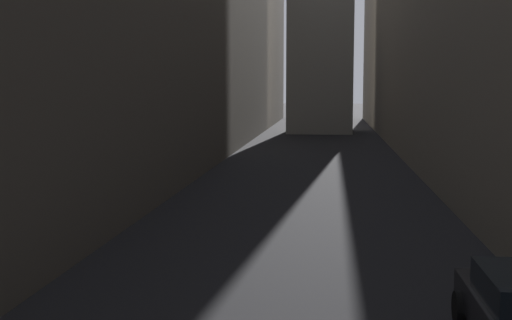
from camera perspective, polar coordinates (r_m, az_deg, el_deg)
The scene contains 2 objects.
ground_plane at distance 38.56m, azimuth 4.76°, elevation -0.52°, with size 264.00×264.00×0.00m, color black.
building_block_left at distance 42.66m, azimuth -12.16°, elevation 12.63°, with size 13.52×108.00×18.73m, color #60594F.
Camera 1 is at (0.99, 9.73, 4.62)m, focal length 47.19 mm.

